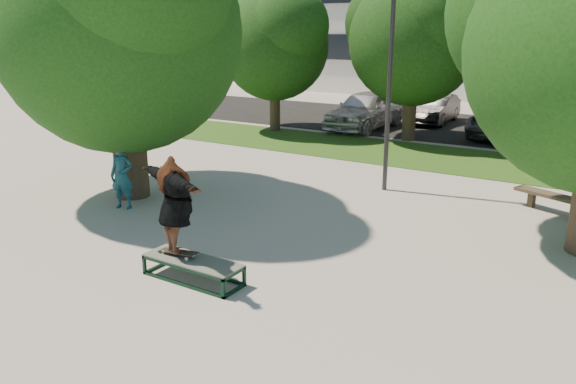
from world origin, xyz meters
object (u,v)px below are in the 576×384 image
Objects in this scene: car_grey at (510,120)px; car_dark at (435,109)px; grind_box at (193,270)px; lamppost at (390,69)px; tree_left at (119,16)px; bystander at (122,176)px; bench at (576,203)px; car_silver_a at (366,109)px.

car_dark is at bearing 160.37° from car_grey.
car_dark is (-1.93, 18.47, 0.45)m from grind_box.
tree_left is at bearing -143.58° from lamppost.
bystander is at bearing -100.39° from car_dark.
car_grey is at bearing 84.35° from grind_box.
bystander is 0.41× the size of car_dark.
lamppost is 5.33m from bench.
tree_left is 7.07m from grind_box.
grind_box is 1.13× the size of bystander.
bystander is 16.46m from car_dark.
car_silver_a is 3.64m from car_dark.
car_silver_a reaches higher than grind_box.
tree_left is at bearing -91.30° from car_silver_a.
bench is (5.07, 7.07, 0.18)m from grind_box.
tree_left is 1.16× the size of lamppost.
grind_box is 15.99m from car_silver_a.
car_grey is (3.58, -1.72, 0.04)m from car_dark.
bystander is (-4.61, -4.82, -2.36)m from lamppost.
car_dark is at bearing 143.66° from bench.
lamppost is 7.59m from grind_box.
bench is 0.59× the size of car_silver_a.
grind_box is 16.83m from car_grey.
tree_left is 12.94m from car_silver_a.
car_dark reaches higher than grind_box.
lamppost is (5.29, 3.91, -1.27)m from tree_left.
bystander is at bearing -133.77° from lamppost.
car_dark is 3.98m from car_grey.
lamppost is at bearing -90.54° from car_grey.
tree_left is 1.49× the size of car_silver_a.
bench is (9.17, 4.91, -0.43)m from bystander.
bench is 12.36m from car_silver_a.
car_grey reaches higher than car_dark.
tree_left reaches higher than car_grey.
bench is 13.38m from car_dark.
grind_box is at bearing -103.55° from bench.
car_dark is at bearing 95.95° from grind_box.
car_silver_a is at bearing -127.20° from car_dark.
tree_left reaches higher than grind_box.
bystander is at bearing -53.37° from tree_left.
bystander is 0.33× the size of car_silver_a.
grind_box is 0.46× the size of car_dark.
bench is at bearing -40.51° from car_silver_a.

